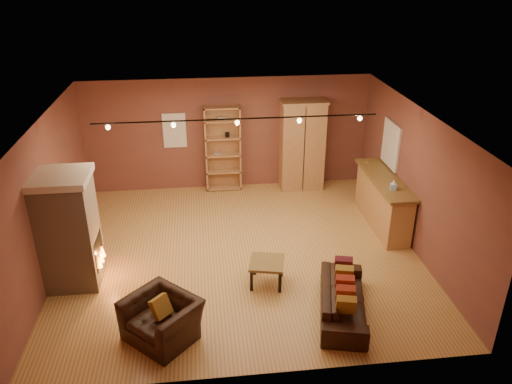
{
  "coord_description": "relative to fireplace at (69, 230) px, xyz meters",
  "views": [
    {
      "loc": [
        -0.68,
        -8.51,
        5.41
      ],
      "look_at": [
        0.34,
        0.2,
        1.23
      ],
      "focal_mm": 35.0,
      "sensor_mm": 36.0,
      "label": 1
    }
  ],
  "objects": [
    {
      "name": "bar_counter",
      "position": [
        6.24,
        1.42,
        -0.5
      ],
      "size": [
        0.62,
        2.32,
        1.11
      ],
      "color": "tan",
      "rests_on": "floor"
    },
    {
      "name": "ceiling",
      "position": [
        3.04,
        0.6,
        1.74
      ],
      "size": [
        7.0,
        7.0,
        0.0
      ],
      "primitive_type": "plane",
      "rotation": [
        3.14,
        0.0,
        0.0
      ],
      "color": "brown",
      "rests_on": "back_wall"
    },
    {
      "name": "left_wall",
      "position": [
        -0.46,
        0.6,
        0.34
      ],
      "size": [
        0.02,
        6.5,
        2.8
      ],
      "primitive_type": "cube",
      "color": "brown",
      "rests_on": "floor"
    },
    {
      "name": "back_window",
      "position": [
        1.74,
        3.83,
        0.49
      ],
      "size": [
        0.56,
        0.04,
        0.86
      ],
      "primitive_type": "cube",
      "color": "white",
      "rests_on": "back_wall"
    },
    {
      "name": "armchair",
      "position": [
        1.63,
        -1.7,
        -0.6
      ],
      "size": [
        1.23,
        1.22,
        0.92
      ],
      "rotation": [
        0.0,
        0.0,
        -0.76
      ],
      "color": "black",
      "rests_on": "floor"
    },
    {
      "name": "loveseat",
      "position": [
        4.57,
        -1.46,
        -0.68
      ],
      "size": [
        0.96,
        1.92,
        0.77
      ],
      "rotation": [
        0.0,
        0.0,
        1.33
      ],
      "color": "black",
      "rests_on": "floor"
    },
    {
      "name": "tissue_box",
      "position": [
        6.19,
        0.85,
        0.14
      ],
      "size": [
        0.16,
        0.16,
        0.23
      ],
      "rotation": [
        0.0,
        0.0,
        -0.3
      ],
      "color": "#92C6EA",
      "rests_on": "bar_counter"
    },
    {
      "name": "floor",
      "position": [
        3.04,
        0.6,
        -1.06
      ],
      "size": [
        7.0,
        7.0,
        0.0
      ],
      "primitive_type": "plane",
      "color": "#AE7D3D",
      "rests_on": "ground"
    },
    {
      "name": "fireplace",
      "position": [
        0.0,
        0.0,
        0.0
      ],
      "size": [
        1.01,
        0.98,
        2.12
      ],
      "color": "tan",
      "rests_on": "floor"
    },
    {
      "name": "bookcase",
      "position": [
        2.9,
        3.74,
        0.03
      ],
      "size": [
        0.88,
        0.34,
        2.15
      ],
      "color": "tan",
      "rests_on": "floor"
    },
    {
      "name": "right_window",
      "position": [
        6.51,
        2.0,
        0.59
      ],
      "size": [
        0.05,
        0.9,
        1.0
      ],
      "primitive_type": "cube",
      "color": "white",
      "rests_on": "right_wall"
    },
    {
      "name": "right_wall",
      "position": [
        6.54,
        0.6,
        0.34
      ],
      "size": [
        0.02,
        6.5,
        2.8
      ],
      "primitive_type": "cube",
      "color": "brown",
      "rests_on": "floor"
    },
    {
      "name": "track_rail",
      "position": [
        3.04,
        0.8,
        1.63
      ],
      "size": [
        5.2,
        0.09,
        0.13
      ],
      "color": "black",
      "rests_on": "ceiling"
    },
    {
      "name": "armoire",
      "position": [
        4.86,
        3.56,
        0.08
      ],
      "size": [
        1.12,
        0.64,
        2.28
      ],
      "color": "tan",
      "rests_on": "floor"
    },
    {
      "name": "coffee_table",
      "position": [
        3.43,
        -0.48,
        -0.67
      ],
      "size": [
        0.72,
        0.72,
        0.46
      ],
      "rotation": [
        0.0,
        0.0,
        -0.22
      ],
      "color": "olive",
      "rests_on": "floor"
    },
    {
      "name": "back_wall",
      "position": [
        3.04,
        3.85,
        0.34
      ],
      "size": [
        7.0,
        0.02,
        2.8
      ],
      "primitive_type": "cube",
      "color": "brown",
      "rests_on": "floor"
    }
  ]
}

